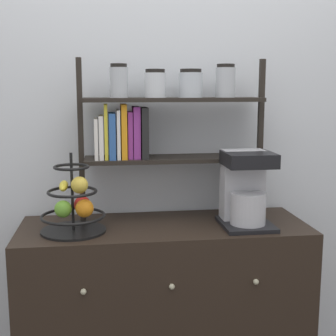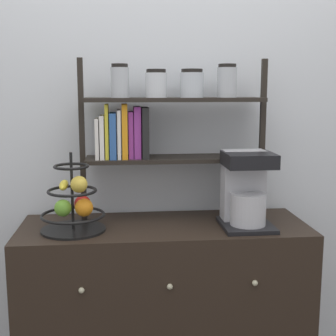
# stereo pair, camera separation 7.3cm
# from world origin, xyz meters

# --- Properties ---
(wall_back) EXTENTS (7.00, 0.05, 2.60)m
(wall_back) POSITION_xyz_m (0.00, 0.51, 1.30)
(wall_back) COLOR silver
(wall_back) RESTS_ON ground_plane
(sideboard) EXTENTS (1.27, 0.48, 0.85)m
(sideboard) POSITION_xyz_m (0.00, 0.23, 0.43)
(sideboard) COLOR black
(sideboard) RESTS_ON ground_plane
(coffee_maker) EXTENTS (0.22, 0.25, 0.33)m
(coffee_maker) POSITION_xyz_m (0.35, 0.19, 1.02)
(coffee_maker) COLOR black
(coffee_maker) RESTS_ON sideboard
(fruit_stand) EXTENTS (0.27, 0.27, 0.34)m
(fruit_stand) POSITION_xyz_m (-0.39, 0.18, 0.96)
(fruit_stand) COLOR black
(fruit_stand) RESTS_ON sideboard
(shelf_hutch) EXTENTS (0.85, 0.20, 0.73)m
(shelf_hutch) POSITION_xyz_m (-0.02, 0.35, 1.31)
(shelf_hutch) COLOR black
(shelf_hutch) RESTS_ON sideboard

